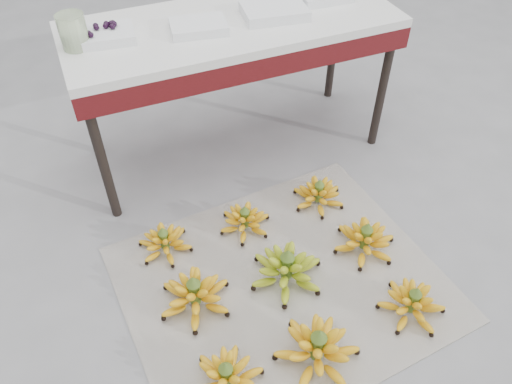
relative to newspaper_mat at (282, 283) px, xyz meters
name	(u,v)px	position (x,y,z in m)	size (l,w,h in m)	color
ground	(310,292)	(0.09, -0.08, 0.00)	(60.00, 60.00, 0.00)	slate
newspaper_mat	(282,283)	(0.00, 0.00, 0.00)	(1.25, 1.05, 0.01)	white
bunch_front_left	(226,378)	(-0.36, -0.32, 0.06)	(0.31, 0.31, 0.16)	yellow
bunch_front_center	(317,349)	(-0.03, -0.35, 0.07)	(0.39, 0.39, 0.19)	yellow
bunch_front_right	(412,304)	(0.40, -0.31, 0.06)	(0.28, 0.28, 0.16)	yellow
bunch_mid_left	(195,295)	(-0.36, 0.04, 0.06)	(0.33, 0.33, 0.18)	yellow
bunch_mid_center	(287,269)	(0.02, 0.01, 0.07)	(0.37, 0.37, 0.19)	olive
bunch_mid_right	(365,240)	(0.40, 0.03, 0.06)	(0.31, 0.31, 0.16)	yellow
bunch_back_left	(165,242)	(-0.39, 0.36, 0.05)	(0.25, 0.25, 0.14)	yellow
bunch_back_center	(245,221)	(-0.03, 0.34, 0.05)	(0.29, 0.29, 0.14)	yellow
bunch_back_right	(318,195)	(0.35, 0.36, 0.05)	(0.28, 0.28, 0.15)	yellow
vendor_table	(233,37)	(0.15, 0.91, 0.63)	(1.49, 0.60, 0.72)	black
tray_far_left	(104,35)	(-0.40, 0.94, 0.73)	(0.27, 0.21, 0.06)	silver
tray_left	(198,26)	(-0.02, 0.87, 0.73)	(0.26, 0.21, 0.04)	silver
tray_right	(274,11)	(0.33, 0.87, 0.73)	(0.30, 0.24, 0.04)	silver
glass_jar	(73,32)	(-0.52, 0.92, 0.78)	(0.11, 0.11, 0.14)	beige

